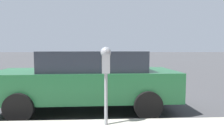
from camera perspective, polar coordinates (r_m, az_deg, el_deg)
ground_plane at (r=6.62m, az=-7.04°, el=-8.21°), size 220.00×220.00×0.00m
parking_meter at (r=3.93m, az=-1.62°, el=1.06°), size 0.21×0.19×1.43m
car_green at (r=5.63m, az=-6.27°, el=-2.34°), size 2.09×4.53×1.51m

